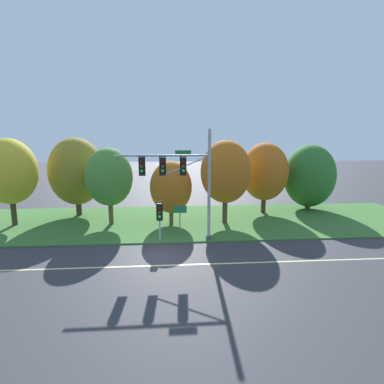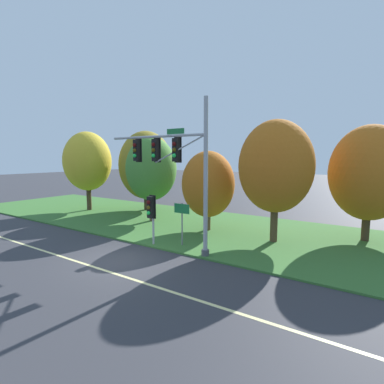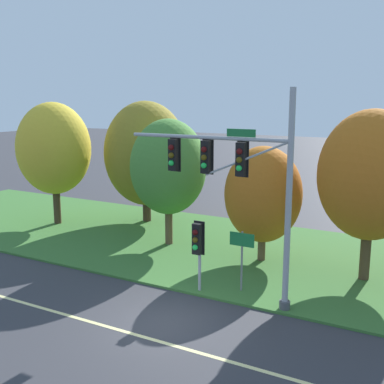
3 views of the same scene
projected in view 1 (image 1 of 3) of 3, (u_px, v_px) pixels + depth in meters
ground_plane at (161, 258)px, 18.68m from camera, size 160.00×160.00×0.00m
lane_stripe at (160, 266)px, 17.50m from camera, size 36.00×0.16×0.01m
grass_verge at (163, 221)px, 26.77m from camera, size 48.00×11.50×0.10m
traffic_signal_mast at (182, 175)px, 20.75m from camera, size 6.68×0.49×7.89m
pedestrian_signal_near_kerb at (159, 214)px, 20.97m from camera, size 0.46×0.55×2.85m
route_sign_post at (180, 215)px, 22.08m from camera, size 1.02×0.08×2.42m
tree_nearest_road at (9, 172)px, 24.68m from camera, size 4.35×4.35×7.28m
tree_left_of_mast at (76, 172)px, 28.11m from camera, size 5.04×5.04×7.35m
tree_behind_signpost at (109, 177)px, 25.08m from camera, size 3.91×3.91×6.51m
tree_mid_verge at (171, 187)px, 25.55m from camera, size 3.58×3.58×5.39m
tree_tall_centre at (226, 172)px, 25.49m from camera, size 4.29×4.29×7.12m
tree_right_far at (265, 172)px, 29.11m from camera, size 4.49×4.49×6.87m
tree_furthest_back at (309, 176)px, 30.68m from camera, size 5.10×5.10×6.65m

